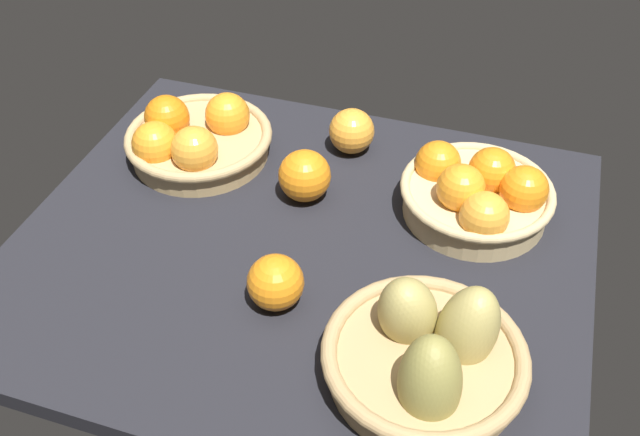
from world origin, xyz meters
The scene contains 7 objects.
market_tray centered at (0.00, 0.00, 1.50)cm, with size 84.00×72.00×3.00cm, color black.
basket_near_left centered at (-23.37, -14.32, 7.27)cm, with size 23.39×23.39×10.66cm.
basket_far_left_pears centered at (-22.27, 17.52, 7.16)cm, with size 25.16×25.16×14.26cm.
basket_near_right centered at (23.76, -14.74, 6.83)cm, with size 24.72×24.72×10.12cm.
loose_orange_front_gap centered at (-0.67, -24.73, 6.87)cm, with size 7.74×7.74×7.74cm, color #F49E33.
loose_orange_back_gap centered at (-0.63, 11.92, 6.86)cm, with size 7.72×7.72×7.72cm, color orange.
loose_orange_side_gap centered at (2.89, -10.47, 7.15)cm, with size 8.30×8.30×8.30cm, color orange.
Camera 1 is at (-26.01, 71.33, 76.10)cm, focal length 39.84 mm.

